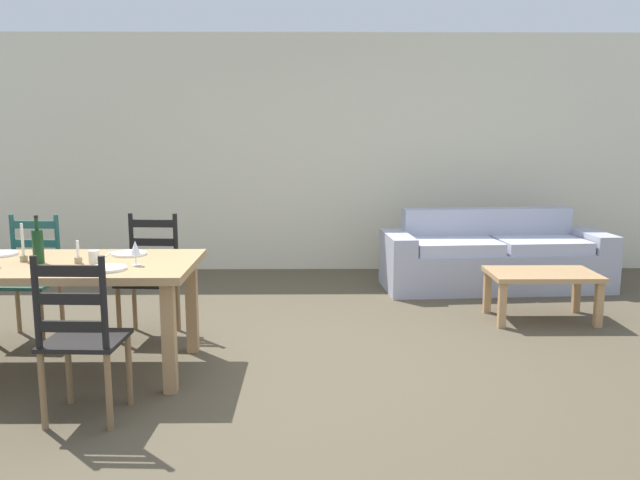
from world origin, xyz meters
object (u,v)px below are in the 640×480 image
object	(u,v)px
dining_table	(51,275)
dining_chair_far_right	(150,276)
dining_chair_near_right	(81,338)
couch	(493,259)
wine_bottle	(38,246)
wine_glass_near_right	(135,249)
dining_chair_far_left	(30,278)
coffee_cup_primary	(94,257)
coffee_table	(542,279)

from	to	relation	value
dining_table	dining_chair_far_right	distance (m)	0.93
dining_chair_near_right	couch	distance (m)	4.47
wine_bottle	couch	distance (m)	4.44
dining_chair_near_right	wine_glass_near_right	bearing A→B (deg)	77.98
dining_table	couch	xyz separation A→B (m)	(3.61, 2.40, -0.37)
dining_chair_far_left	couch	size ratio (longest dim) A/B	0.41
dining_table	dining_chair_far_right	size ratio (longest dim) A/B	1.98
dining_table	wine_glass_near_right	size ratio (longest dim) A/B	11.80
dining_table	wine_glass_near_right	bearing A→B (deg)	-11.33
wine_bottle	coffee_cup_primary	size ratio (longest dim) A/B	3.51
wine_glass_near_right	wine_bottle	bearing A→B (deg)	173.11
couch	coffee_table	distance (m)	1.22
dining_chair_far_right	wine_bottle	distance (m)	1.05
dining_table	dining_chair_far_right	world-z (taller)	dining_chair_far_right
dining_chair_far_left	coffee_table	distance (m)	4.18
dining_chair_near_right	coffee_cup_primary	size ratio (longest dim) A/B	10.67
dining_table	dining_chair_far_right	xyz separation A→B (m)	(0.45, 0.79, -0.19)
wine_glass_near_right	couch	world-z (taller)	wine_glass_near_right
dining_chair_near_right	dining_chair_far_right	bearing A→B (deg)	90.27
coffee_cup_primary	coffee_table	world-z (taller)	coffee_cup_primary
coffee_table	dining_chair_near_right	bearing A→B (deg)	-148.88
wine_bottle	coffee_cup_primary	bearing A→B (deg)	-4.74
dining_table	wine_bottle	bearing A→B (deg)	-143.56
wine_glass_near_right	couch	distance (m)	3.96
dining_chair_near_right	coffee_table	world-z (taller)	dining_chair_near_right
dining_chair_far_right	coffee_table	world-z (taller)	dining_chair_far_right
wine_bottle	coffee_table	bearing A→B (deg)	18.07
coffee_cup_primary	wine_glass_near_right	bearing A→B (deg)	-9.69
dining_chair_far_right	dining_table	bearing A→B (deg)	-119.66
dining_chair_far_left	dining_chair_far_right	bearing A→B (deg)	3.57
dining_table	dining_chair_near_right	size ratio (longest dim) A/B	1.98
dining_table	coffee_table	distance (m)	3.89
wine_glass_near_right	couch	xyz separation A→B (m)	(3.01, 2.52, -0.57)
wine_glass_near_right	coffee_table	size ratio (longest dim) A/B	0.18
dining_chair_near_right	dining_chair_far_right	size ratio (longest dim) A/B	1.00
dining_chair_far_right	coffee_cup_primary	size ratio (longest dim) A/B	10.67
dining_chair_far_right	coffee_table	distance (m)	3.26
dining_chair_far_left	coffee_cup_primary	world-z (taller)	dining_chair_far_left
couch	dining_chair_far_left	bearing A→B (deg)	-157.79
wine_glass_near_right	coffee_cup_primary	distance (m)	0.29
dining_table	wine_glass_near_right	world-z (taller)	wine_glass_near_right
dining_table	dining_chair_near_right	world-z (taller)	dining_chair_near_right
couch	dining_chair_near_right	bearing A→B (deg)	-134.83
dining_chair_far_right	wine_bottle	world-z (taller)	wine_bottle
dining_chair_near_right	couch	size ratio (longest dim) A/B	0.41
coffee_cup_primary	coffee_table	xyz separation A→B (m)	(3.37, 1.25, -0.44)
dining_chair_far_left	coffee_cup_primary	distance (m)	1.16
dining_chair_near_right	coffee_table	distance (m)	3.78
wine_glass_near_right	couch	size ratio (longest dim) A/B	0.07
coffee_table	dining_table	bearing A→B (deg)	-162.25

